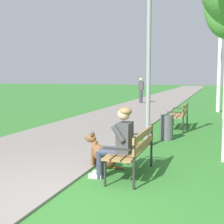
{
  "coord_description": "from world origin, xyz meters",
  "views": [
    {
      "loc": [
        1.92,
        -3.97,
        1.78
      ],
      "look_at": [
        -0.54,
        3.53,
        0.9
      ],
      "focal_mm": 52.36,
      "sensor_mm": 36.0,
      "label": 1
    }
  ],
  "objects_px": {
    "dog_brown": "(102,154)",
    "park_bench_mid": "(180,114)",
    "park_bench_near": "(134,148)",
    "person_seated_on_near_bench": "(119,140)",
    "lamp_post_near": "(149,65)",
    "litter_bin": "(167,127)",
    "pedestrian_distant": "(141,90)"
  },
  "relations": [
    {
      "from": "dog_brown",
      "to": "pedestrian_distant",
      "type": "relative_size",
      "value": 0.5
    },
    {
      "from": "dog_brown",
      "to": "litter_bin",
      "type": "relative_size",
      "value": 1.19
    },
    {
      "from": "person_seated_on_near_bench",
      "to": "lamp_post_near",
      "type": "relative_size",
      "value": 0.32
    },
    {
      "from": "park_bench_near",
      "to": "litter_bin",
      "type": "relative_size",
      "value": 2.14
    },
    {
      "from": "park_bench_near",
      "to": "person_seated_on_near_bench",
      "type": "distance_m",
      "value": 0.36
    },
    {
      "from": "park_bench_near",
      "to": "dog_brown",
      "type": "distance_m",
      "value": 0.82
    },
    {
      "from": "lamp_post_near",
      "to": "park_bench_near",
      "type": "bearing_deg",
      "value": -83.61
    },
    {
      "from": "pedestrian_distant",
      "to": "lamp_post_near",
      "type": "bearing_deg",
      "value": -76.09
    },
    {
      "from": "person_seated_on_near_bench",
      "to": "lamp_post_near",
      "type": "xyz_separation_m",
      "value": [
        -0.08,
        2.79,
        1.37
      ]
    },
    {
      "from": "park_bench_mid",
      "to": "person_seated_on_near_bench",
      "type": "bearing_deg",
      "value": -93.81
    },
    {
      "from": "park_bench_mid",
      "to": "lamp_post_near",
      "type": "distance_m",
      "value": 3.41
    },
    {
      "from": "park_bench_near",
      "to": "person_seated_on_near_bench",
      "type": "relative_size",
      "value": 1.2
    },
    {
      "from": "litter_bin",
      "to": "pedestrian_distant",
      "type": "xyz_separation_m",
      "value": [
        -3.41,
        11.48,
        0.49
      ]
    },
    {
      "from": "park_bench_near",
      "to": "park_bench_mid",
      "type": "bearing_deg",
      "value": 88.16
    },
    {
      "from": "person_seated_on_near_bench",
      "to": "litter_bin",
      "type": "distance_m",
      "value": 3.75
    },
    {
      "from": "litter_bin",
      "to": "person_seated_on_near_bench",
      "type": "bearing_deg",
      "value": -93.99
    },
    {
      "from": "dog_brown",
      "to": "pedestrian_distant",
      "type": "height_order",
      "value": "pedestrian_distant"
    },
    {
      "from": "person_seated_on_near_bench",
      "to": "lamp_post_near",
      "type": "bearing_deg",
      "value": 91.61
    },
    {
      "from": "dog_brown",
      "to": "pedestrian_distant",
      "type": "xyz_separation_m",
      "value": [
        -2.65,
        14.65,
        0.58
      ]
    },
    {
      "from": "litter_bin",
      "to": "park_bench_mid",
      "type": "bearing_deg",
      "value": 86.51
    },
    {
      "from": "person_seated_on_near_bench",
      "to": "dog_brown",
      "type": "distance_m",
      "value": 0.86
    },
    {
      "from": "pedestrian_distant",
      "to": "park_bench_mid",
      "type": "bearing_deg",
      "value": -69.4
    },
    {
      "from": "park_bench_near",
      "to": "park_bench_mid",
      "type": "relative_size",
      "value": 1.0
    },
    {
      "from": "park_bench_mid",
      "to": "pedestrian_distant",
      "type": "xyz_separation_m",
      "value": [
        -3.54,
        9.42,
        0.33
      ]
    },
    {
      "from": "dog_brown",
      "to": "park_bench_near",
      "type": "bearing_deg",
      "value": -24.33
    },
    {
      "from": "person_seated_on_near_bench",
      "to": "dog_brown",
      "type": "relative_size",
      "value": 1.5
    },
    {
      "from": "park_bench_mid",
      "to": "person_seated_on_near_bench",
      "type": "relative_size",
      "value": 1.2
    },
    {
      "from": "park_bench_near",
      "to": "park_bench_mid",
      "type": "height_order",
      "value": "same"
    },
    {
      "from": "litter_bin",
      "to": "pedestrian_distant",
      "type": "relative_size",
      "value": 0.42
    },
    {
      "from": "person_seated_on_near_bench",
      "to": "litter_bin",
      "type": "xyz_separation_m",
      "value": [
        0.26,
        3.73,
        -0.33
      ]
    },
    {
      "from": "park_bench_near",
      "to": "dog_brown",
      "type": "relative_size",
      "value": 1.8
    },
    {
      "from": "dog_brown",
      "to": "park_bench_mid",
      "type": "bearing_deg",
      "value": 80.32
    }
  ]
}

